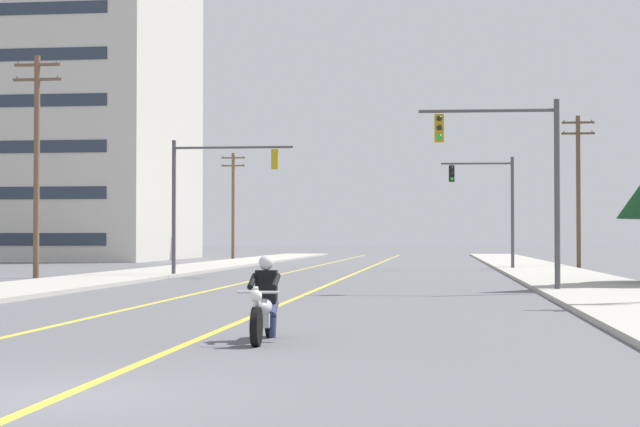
% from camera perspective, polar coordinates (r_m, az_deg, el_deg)
% --- Properties ---
extents(ground_plane, '(400.00, 400.00, 0.00)m').
position_cam_1_polar(ground_plane, '(11.78, -14.81, -9.90)').
color(ground_plane, '#5B5B60').
extents(lane_stripe_center, '(0.16, 100.00, 0.01)m').
position_cam_1_polar(lane_stripe_center, '(56.02, 2.45, -3.18)').
color(lane_stripe_center, yellow).
rests_on(lane_stripe_center, ground).
extents(lane_stripe_left, '(0.16, 100.00, 0.01)m').
position_cam_1_polar(lane_stripe_left, '(56.39, -1.09, -3.17)').
color(lane_stripe_left, yellow).
rests_on(lane_stripe_left, ground).
extents(sidewalk_kerb_right, '(4.40, 110.00, 0.14)m').
position_cam_1_polar(sidewalk_kerb_right, '(51.15, 12.68, -3.24)').
color(sidewalk_kerb_right, '#ADA89E').
rests_on(sidewalk_kerb_right, ground).
extents(sidewalk_kerb_left, '(4.40, 110.00, 0.14)m').
position_cam_1_polar(sidewalk_kerb_left, '(52.72, -8.53, -3.20)').
color(sidewalk_kerb_left, '#ADA89E').
rests_on(sidewalk_kerb_left, ground).
extents(motorcycle_with_rider, '(0.70, 2.19, 1.46)m').
position_cam_1_polar(motorcycle_with_rider, '(17.35, -3.15, -5.24)').
color(motorcycle_with_rider, black).
rests_on(motorcycle_with_rider, ground).
extents(traffic_signal_near_right, '(4.49, 0.48, 6.20)m').
position_cam_1_polar(traffic_signal_near_right, '(33.17, 10.98, 2.65)').
color(traffic_signal_near_right, '#47474C').
rests_on(traffic_signal_near_right, ground).
extents(traffic_signal_near_left, '(5.54, 0.39, 6.20)m').
position_cam_1_polar(traffic_signal_near_left, '(46.24, -6.26, 1.57)').
color(traffic_signal_near_left, '#47474C').
rests_on(traffic_signal_near_left, ground).
extents(traffic_signal_mid_right, '(3.98, 0.54, 6.20)m').
position_cam_1_polar(traffic_signal_mid_right, '(56.43, 9.63, 0.95)').
color(traffic_signal_mid_right, '#47474C').
rests_on(traffic_signal_mid_right, ground).
extents(utility_pole_left_near, '(2.21, 0.26, 9.78)m').
position_cam_1_polar(utility_pole_left_near, '(46.38, -15.59, 3.00)').
color(utility_pole_left_near, brown).
rests_on(utility_pole_left_near, ground).
extents(utility_pole_right_far, '(1.94, 0.26, 9.01)m').
position_cam_1_polar(utility_pole_right_far, '(62.06, 14.28, 1.50)').
color(utility_pole_right_far, brown).
rests_on(utility_pole_right_far, ground).
extents(utility_pole_left_far, '(1.99, 0.26, 8.78)m').
position_cam_1_polar(utility_pole_left_far, '(84.01, -4.90, 0.64)').
color(utility_pole_left_far, brown).
rests_on(utility_pole_left_far, ground).
extents(apartment_building_far_left_block, '(27.53, 20.64, 27.09)m').
position_cam_1_polar(apartment_building_far_left_block, '(88.39, -16.82, 6.34)').
color(apartment_building_far_left_block, beige).
rests_on(apartment_building_far_left_block, ground).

